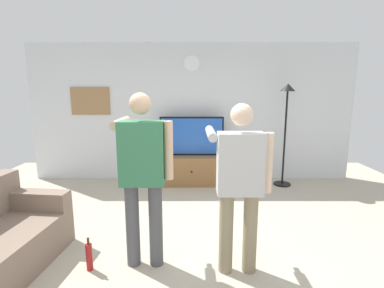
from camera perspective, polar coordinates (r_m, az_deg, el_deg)
ground_plane at (r=3.35m, az=-0.05°, el=-22.00°), size 8.40×8.40×0.00m
back_wall at (r=5.79m, az=0.01°, el=6.16°), size 6.40×0.10×2.70m
tv_stand at (r=5.63m, az=0.04°, el=-5.06°), size 1.21×0.57×0.56m
television at (r=5.53m, az=0.04°, el=1.58°), size 1.22×0.07×0.75m
wall_clock at (r=5.73m, az=0.05°, el=15.77°), size 0.29×0.03×0.29m
framed_picture at (r=6.06m, az=-19.43°, el=8.07°), size 0.76×0.04×0.54m
floor_lamp at (r=5.61m, az=18.29°, el=5.74°), size 0.32×0.32×1.92m
person_standing_nearer_lamp at (r=2.91m, az=-9.72°, el=-5.17°), size 0.62×0.78×1.79m
person_standing_nearer_couch at (r=2.82m, az=9.47°, el=-6.98°), size 0.61×0.78×1.69m
beverage_bottle at (r=3.30m, az=-19.67°, el=-20.29°), size 0.07×0.07×0.35m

